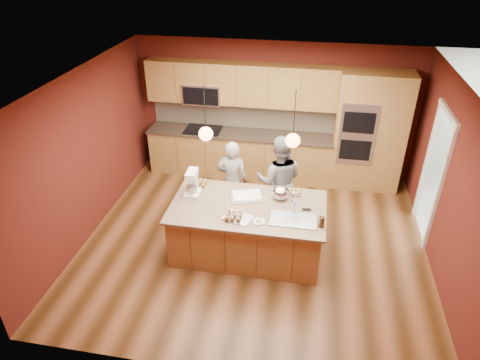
% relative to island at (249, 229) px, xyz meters
% --- Properties ---
extents(floor, '(5.50, 5.50, 0.00)m').
position_rel_island_xyz_m(floor, '(0.06, 0.26, -0.44)').
color(floor, '#41250F').
rests_on(floor, ground).
extents(ceiling, '(5.50, 5.50, 0.00)m').
position_rel_island_xyz_m(ceiling, '(0.06, 0.26, 2.26)').
color(ceiling, white).
rests_on(ceiling, ground).
extents(wall_back, '(5.50, 0.00, 5.50)m').
position_rel_island_xyz_m(wall_back, '(0.06, 2.76, 0.91)').
color(wall_back, '#4E1811').
rests_on(wall_back, ground).
extents(wall_front, '(5.50, 0.00, 5.50)m').
position_rel_island_xyz_m(wall_front, '(0.06, -2.24, 0.91)').
color(wall_front, '#4E1811').
rests_on(wall_front, ground).
extents(wall_left, '(0.00, 5.00, 5.00)m').
position_rel_island_xyz_m(wall_left, '(-2.69, 0.26, 0.91)').
color(wall_left, '#4E1811').
rests_on(wall_left, ground).
extents(wall_right, '(0.00, 5.00, 5.00)m').
position_rel_island_xyz_m(wall_right, '(2.81, 0.26, 0.91)').
color(wall_right, '#4E1811').
rests_on(wall_right, ground).
extents(cabinet_run, '(3.74, 0.64, 2.30)m').
position_rel_island_xyz_m(cabinet_run, '(-0.62, 2.51, 0.54)').
color(cabinet_run, brown).
rests_on(cabinet_run, floor).
extents(oven_column, '(1.30, 0.62, 2.30)m').
position_rel_island_xyz_m(oven_column, '(1.91, 2.46, 0.71)').
color(oven_column, brown).
rests_on(oven_column, floor).
extents(doorway_trim, '(0.08, 1.11, 2.20)m').
position_rel_island_xyz_m(doorway_trim, '(2.79, 1.06, 0.61)').
color(doorway_trim, white).
rests_on(doorway_trim, wall_right).
extents(pendant_left, '(0.20, 0.20, 0.80)m').
position_rel_island_xyz_m(pendant_left, '(-0.62, 0.00, 1.56)').
color(pendant_left, black).
rests_on(pendant_left, ceiling).
extents(pendant_right, '(0.20, 0.20, 0.80)m').
position_rel_island_xyz_m(pendant_right, '(0.59, 0.00, 1.56)').
color(pendant_right, black).
rests_on(pendant_right, ceiling).
extents(island, '(2.34, 1.31, 1.24)m').
position_rel_island_xyz_m(island, '(0.00, 0.00, 0.00)').
color(island, brown).
rests_on(island, floor).
extents(person_left, '(0.55, 0.37, 1.47)m').
position_rel_island_xyz_m(person_left, '(-0.44, 0.91, 0.30)').
color(person_left, black).
rests_on(person_left, floor).
extents(person_right, '(0.82, 0.65, 1.64)m').
position_rel_island_xyz_m(person_right, '(0.37, 0.91, 0.38)').
color(person_right, gray).
rests_on(person_right, floor).
extents(stand_mixer, '(0.23, 0.32, 0.42)m').
position_rel_island_xyz_m(stand_mixer, '(-0.92, 0.17, 0.60)').
color(stand_mixer, white).
rests_on(stand_mixer, island).
extents(sheet_cake, '(0.60, 0.51, 0.05)m').
position_rel_island_xyz_m(sheet_cake, '(-0.07, 0.24, 0.44)').
color(sheet_cake, silver).
rests_on(sheet_cake, island).
extents(cooling_rack, '(0.48, 0.41, 0.02)m').
position_rel_island_xyz_m(cooling_rack, '(-0.11, -0.33, 0.43)').
color(cooling_rack, silver).
rests_on(cooling_rack, island).
extents(mixing_bowl, '(0.27, 0.27, 0.23)m').
position_rel_island_xyz_m(mixing_bowl, '(0.45, 0.30, 0.53)').
color(mixing_bowl, silver).
rests_on(mixing_bowl, island).
extents(plate, '(0.18, 0.18, 0.01)m').
position_rel_island_xyz_m(plate, '(0.21, -0.37, 0.43)').
color(plate, silver).
rests_on(plate, island).
extents(tumbler, '(0.08, 0.08, 0.16)m').
position_rel_island_xyz_m(tumbler, '(1.08, -0.32, 0.50)').
color(tumbler, '#371D0E').
rests_on(tumbler, island).
extents(phone, '(0.14, 0.09, 0.01)m').
position_rel_island_xyz_m(phone, '(0.86, 0.06, 0.42)').
color(phone, black).
rests_on(phone, island).
extents(cupcakes_left, '(0.23, 0.23, 0.07)m').
position_rel_island_xyz_m(cupcakes_left, '(-0.90, 0.48, 0.45)').
color(cupcakes_left, '#C38945').
rests_on(cupcakes_left, island).
extents(cupcakes_rack, '(0.25, 0.25, 0.08)m').
position_rel_island_xyz_m(cupcakes_rack, '(-0.17, -0.35, 0.47)').
color(cupcakes_rack, '#C38945').
rests_on(cupcakes_rack, island).
extents(cupcakes_right, '(0.22, 0.22, 0.06)m').
position_rel_island_xyz_m(cupcakes_right, '(0.64, 0.47, 0.45)').
color(cupcakes_right, '#C38945').
rests_on(cupcakes_right, island).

